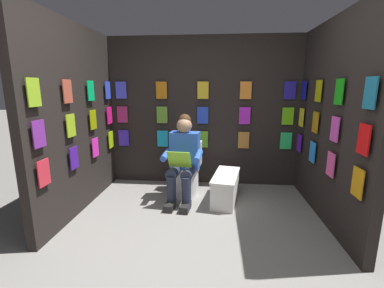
{
  "coord_description": "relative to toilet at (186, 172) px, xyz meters",
  "views": [
    {
      "loc": [
        -0.21,
        2.08,
        1.55
      ],
      "look_at": [
        0.09,
        -1.12,
        0.85
      ],
      "focal_mm": 24.46,
      "sensor_mm": 36.0,
      "label": 1
    }
  ],
  "objects": [
    {
      "name": "display_wall_left",
      "position": [
        -1.74,
        0.54,
        0.83
      ],
      "size": [
        0.14,
        2.03,
        2.32
      ],
      "color": "black",
      "rests_on": "ground"
    },
    {
      "name": "comic_longbox_near",
      "position": [
        -0.57,
        0.22,
        -0.13
      ],
      "size": [
        0.44,
        0.81,
        0.39
      ],
      "rotation": [
        0.0,
        0.0,
        -0.17
      ],
      "color": "white",
      "rests_on": "ground"
    },
    {
      "name": "toilet",
      "position": [
        0.0,
        0.0,
        0.0
      ],
      "size": [
        0.43,
        0.57,
        0.77
      ],
      "rotation": [
        0.0,
        0.0,
        -0.1
      ],
      "color": "white",
      "rests_on": "ground"
    },
    {
      "name": "person_reading",
      "position": [
        0.02,
        0.23,
        0.27
      ],
      "size": [
        0.55,
        0.71,
        1.19
      ],
      "rotation": [
        0.0,
        0.0,
        -0.1
      ],
      "color": "blue",
      "rests_on": "ground"
    },
    {
      "name": "display_wall_back",
      "position": [
        -0.21,
        -0.52,
        0.83
      ],
      "size": [
        3.06,
        0.14,
        2.32
      ],
      "color": "black",
      "rests_on": "ground"
    },
    {
      "name": "ground_plane",
      "position": [
        -0.21,
        1.56,
        -0.33
      ],
      "size": [
        30.0,
        30.0,
        0.0
      ],
      "primitive_type": "plane",
      "color": "gray"
    },
    {
      "name": "display_wall_right",
      "position": [
        1.32,
        0.54,
        0.83
      ],
      "size": [
        0.14,
        2.03,
        2.32
      ],
      "color": "black",
      "rests_on": "ground"
    }
  ]
}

